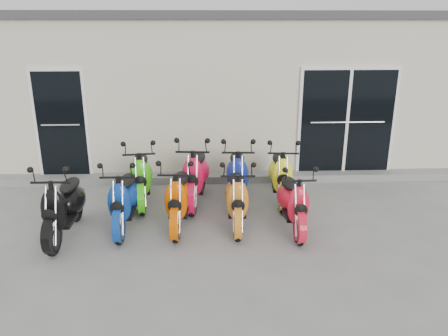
{
  "coord_description": "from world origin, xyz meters",
  "views": [
    {
      "loc": [
        -0.31,
        -6.54,
        3.12
      ],
      "look_at": [
        0.0,
        0.6,
        0.75
      ],
      "focal_mm": 35.0,
      "sensor_mm": 36.0,
      "label": 1
    }
  ],
  "objects": [
    {
      "name": "scooter_back_blue",
      "position": [
        0.26,
        0.92,
        0.65
      ],
      "size": [
        0.73,
        1.78,
        1.29
      ],
      "primitive_type": null,
      "rotation": [
        0.0,
        0.0,
        -0.05
      ],
      "color": "navy",
      "rests_on": "ground"
    },
    {
      "name": "scooter_front_blue",
      "position": [
        -1.61,
        -0.1,
        0.61
      ],
      "size": [
        0.6,
        1.65,
        1.22
      ],
      "primitive_type": null,
      "rotation": [
        0.0,
        0.0,
        0.0
      ],
      "color": "navy",
      "rests_on": "ground"
    },
    {
      "name": "ground",
      "position": [
        0.0,
        0.0,
        0.0
      ],
      "size": [
        80.0,
        80.0,
        0.0
      ],
      "primitive_type": "plane",
      "color": "gray",
      "rests_on": "ground"
    },
    {
      "name": "roof_cap",
      "position": [
        0.0,
        5.2,
        3.28
      ],
      "size": [
        14.2,
        6.2,
        0.16
      ],
      "primitive_type": "cube",
      "color": "#3F3F42",
      "rests_on": "building"
    },
    {
      "name": "scooter_back_yellow",
      "position": [
        1.05,
        0.95,
        0.62
      ],
      "size": [
        0.76,
        1.74,
        1.25
      ],
      "primitive_type": null,
      "rotation": [
        0.0,
        0.0,
        -0.09
      ],
      "color": "#FFFC20",
      "rests_on": "ground"
    },
    {
      "name": "scooter_back_green",
      "position": [
        -1.49,
        0.94,
        0.64
      ],
      "size": [
        0.84,
        1.79,
        1.28
      ],
      "primitive_type": null,
      "rotation": [
        0.0,
        0.0,
        0.13
      ],
      "color": "#3FD511",
      "rests_on": "ground"
    },
    {
      "name": "scooter_front_red",
      "position": [
        1.05,
        -0.26,
        0.58
      ],
      "size": [
        0.59,
        1.59,
        1.17
      ],
      "primitive_type": null,
      "rotation": [
        0.0,
        0.0,
        0.01
      ],
      "color": "red",
      "rests_on": "ground"
    },
    {
      "name": "door_right",
      "position": [
        2.6,
        2.17,
        1.26
      ],
      "size": [
        2.02,
        0.08,
        2.22
      ],
      "primitive_type": "cube",
      "color": "black",
      "rests_on": "front_step"
    },
    {
      "name": "scooter_back_red",
      "position": [
        -0.5,
        0.9,
        0.67
      ],
      "size": [
        0.82,
        1.85,
        1.33
      ],
      "primitive_type": null,
      "rotation": [
        0.0,
        0.0,
        -0.09
      ],
      "color": "red",
      "rests_on": "ground"
    },
    {
      "name": "door_left",
      "position": [
        -3.2,
        2.17,
        1.26
      ],
      "size": [
        1.07,
        0.08,
        2.22
      ],
      "primitive_type": "cube",
      "color": "black",
      "rests_on": "front_step"
    },
    {
      "name": "front_step",
      "position": [
        0.0,
        2.02,
        0.07
      ],
      "size": [
        14.0,
        0.4,
        0.15
      ],
      "primitive_type": "cube",
      "color": "gray",
      "rests_on": "ground"
    },
    {
      "name": "scooter_front_orange_a",
      "position": [
        -0.75,
        -0.07,
        0.61
      ],
      "size": [
        0.69,
        1.69,
        1.23
      ],
      "primitive_type": null,
      "rotation": [
        0.0,
        0.0,
        -0.05
      ],
      "color": "#D54F00",
      "rests_on": "ground"
    },
    {
      "name": "scooter_front_black",
      "position": [
        -2.47,
        -0.37,
        0.63
      ],
      "size": [
        0.65,
        1.72,
        1.26
      ],
      "primitive_type": null,
      "rotation": [
        0.0,
        0.0,
        -0.01
      ],
      "color": "black",
      "rests_on": "ground"
    },
    {
      "name": "scooter_front_orange_b",
      "position": [
        0.18,
        -0.08,
        0.6
      ],
      "size": [
        0.66,
        1.64,
        1.2
      ],
      "primitive_type": null,
      "rotation": [
        0.0,
        0.0,
        -0.04
      ],
      "color": "orange",
      "rests_on": "ground"
    },
    {
      "name": "building",
      "position": [
        0.0,
        5.2,
        1.6
      ],
      "size": [
        14.0,
        6.0,
        3.2
      ],
      "primitive_type": "cube",
      "color": "beige",
      "rests_on": "ground"
    }
  ]
}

